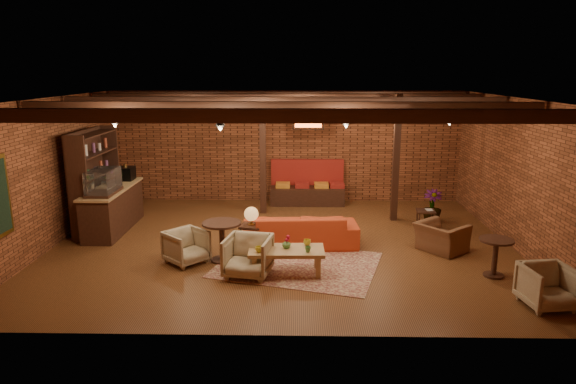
{
  "coord_description": "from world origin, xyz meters",
  "views": [
    {
      "loc": [
        0.35,
        -10.78,
        3.77
      ],
      "look_at": [
        0.12,
        0.2,
        1.15
      ],
      "focal_mm": 32.0,
      "sensor_mm": 36.0,
      "label": 1
    }
  ],
  "objects_px": {
    "round_table_left": "(222,235)",
    "armchair_a": "(186,245)",
    "armchair_b": "(248,254)",
    "sofa": "(300,230)",
    "armchair_right": "(442,233)",
    "armchair_far": "(548,285)",
    "plant_tall": "(434,174)",
    "side_table_lamp": "(251,217)",
    "coffee_table": "(286,252)",
    "round_table_right": "(496,252)",
    "side_table_book": "(426,212)"
  },
  "relations": [
    {
      "from": "round_table_right",
      "to": "armchair_far",
      "type": "xyz_separation_m",
      "value": [
        0.38,
        -1.27,
        -0.1
      ]
    },
    {
      "from": "side_table_book",
      "to": "armchair_right",
      "type": "bearing_deg",
      "value": -91.14
    },
    {
      "from": "coffee_table",
      "to": "side_table_book",
      "type": "xyz_separation_m",
      "value": [
        3.31,
        2.84,
        0.01
      ]
    },
    {
      "from": "sofa",
      "to": "armchair_far",
      "type": "bearing_deg",
      "value": 140.58
    },
    {
      "from": "plant_tall",
      "to": "armchair_far",
      "type": "bearing_deg",
      "value": -82.14
    },
    {
      "from": "side_table_lamp",
      "to": "armchair_far",
      "type": "distance_m",
      "value": 5.7
    },
    {
      "from": "sofa",
      "to": "coffee_table",
      "type": "relative_size",
      "value": 1.74
    },
    {
      "from": "side_table_lamp",
      "to": "coffee_table",
      "type": "bearing_deg",
      "value": -59.16
    },
    {
      "from": "round_table_left",
      "to": "armchair_b",
      "type": "distance_m",
      "value": 0.96
    },
    {
      "from": "round_table_right",
      "to": "armchair_far",
      "type": "distance_m",
      "value": 1.33
    },
    {
      "from": "sofa",
      "to": "side_table_book",
      "type": "distance_m",
      "value": 3.29
    },
    {
      "from": "armchair_a",
      "to": "coffee_table",
      "type": "bearing_deg",
      "value": -61.17
    },
    {
      "from": "sofa",
      "to": "round_table_left",
      "type": "height_order",
      "value": "round_table_left"
    },
    {
      "from": "round_table_right",
      "to": "armchair_far",
      "type": "bearing_deg",
      "value": -73.16
    },
    {
      "from": "armchair_b",
      "to": "round_table_right",
      "type": "relative_size",
      "value": 1.15
    },
    {
      "from": "side_table_lamp",
      "to": "armchair_a",
      "type": "distance_m",
      "value": 1.5
    },
    {
      "from": "armchair_b",
      "to": "plant_tall",
      "type": "bearing_deg",
      "value": 50.14
    },
    {
      "from": "round_table_left",
      "to": "armchair_b",
      "type": "height_order",
      "value": "armchair_b"
    },
    {
      "from": "side_table_book",
      "to": "round_table_right",
      "type": "distance_m",
      "value": 2.97
    },
    {
      "from": "armchair_a",
      "to": "round_table_right",
      "type": "xyz_separation_m",
      "value": [
        5.9,
        -0.57,
        0.12
      ]
    },
    {
      "from": "coffee_table",
      "to": "side_table_lamp",
      "type": "bearing_deg",
      "value": 120.84
    },
    {
      "from": "round_table_right",
      "to": "armchair_right",
      "type": "bearing_deg",
      "value": 114.46
    },
    {
      "from": "side_table_lamp",
      "to": "armchair_b",
      "type": "bearing_deg",
      "value": -87.58
    },
    {
      "from": "round_table_right",
      "to": "coffee_table",
      "type": "bearing_deg",
      "value": 179.0
    },
    {
      "from": "armchair_far",
      "to": "round_table_left",
      "type": "bearing_deg",
      "value": 153.38
    },
    {
      "from": "round_table_left",
      "to": "armchair_a",
      "type": "relative_size",
      "value": 1.1
    },
    {
      "from": "armchair_a",
      "to": "side_table_book",
      "type": "relative_size",
      "value": 1.5
    },
    {
      "from": "round_table_left",
      "to": "plant_tall",
      "type": "height_order",
      "value": "plant_tall"
    },
    {
      "from": "round_table_left",
      "to": "plant_tall",
      "type": "xyz_separation_m",
      "value": [
        4.92,
        2.85,
        0.69
      ]
    },
    {
      "from": "armchair_b",
      "to": "armchair_far",
      "type": "height_order",
      "value": "armchair_b"
    },
    {
      "from": "side_table_lamp",
      "to": "round_table_left",
      "type": "xyz_separation_m",
      "value": [
        -0.53,
        -0.66,
        -0.18
      ]
    },
    {
      "from": "round_table_right",
      "to": "armchair_far",
      "type": "relative_size",
      "value": 0.94
    },
    {
      "from": "coffee_table",
      "to": "armchair_right",
      "type": "xyz_separation_m",
      "value": [
        3.28,
        1.3,
        -0.02
      ]
    },
    {
      "from": "coffee_table",
      "to": "armchair_far",
      "type": "bearing_deg",
      "value": -17.33
    },
    {
      "from": "armchair_a",
      "to": "armchair_right",
      "type": "height_order",
      "value": "armchair_right"
    },
    {
      "from": "side_table_lamp",
      "to": "round_table_left",
      "type": "relative_size",
      "value": 1.17
    },
    {
      "from": "sofa",
      "to": "round_table_right",
      "type": "bearing_deg",
      "value": 152.19
    },
    {
      "from": "round_table_left",
      "to": "side_table_book",
      "type": "relative_size",
      "value": 1.64
    },
    {
      "from": "armchair_far",
      "to": "plant_tall",
      "type": "height_order",
      "value": "plant_tall"
    },
    {
      "from": "sofa",
      "to": "armchair_right",
      "type": "relative_size",
      "value": 2.65
    },
    {
      "from": "coffee_table",
      "to": "plant_tall",
      "type": "bearing_deg",
      "value": 43.74
    },
    {
      "from": "coffee_table",
      "to": "round_table_left",
      "type": "xyz_separation_m",
      "value": [
        -1.3,
        0.61,
        0.12
      ]
    },
    {
      "from": "side_table_lamp",
      "to": "armchair_a",
      "type": "height_order",
      "value": "side_table_lamp"
    },
    {
      "from": "round_table_left",
      "to": "round_table_right",
      "type": "distance_m",
      "value": 5.24
    },
    {
      "from": "round_table_right",
      "to": "armchair_far",
      "type": "height_order",
      "value": "armchair_far"
    },
    {
      "from": "sofa",
      "to": "round_table_right",
      "type": "height_order",
      "value": "round_table_right"
    },
    {
      "from": "side_table_lamp",
      "to": "plant_tall",
      "type": "bearing_deg",
      "value": 26.58
    },
    {
      "from": "sofa",
      "to": "armchair_right",
      "type": "height_order",
      "value": "armchair_right"
    },
    {
      "from": "armchair_a",
      "to": "plant_tall",
      "type": "distance_m",
      "value": 6.42
    },
    {
      "from": "armchair_right",
      "to": "plant_tall",
      "type": "xyz_separation_m",
      "value": [
        0.34,
        2.17,
        0.83
      ]
    }
  ]
}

